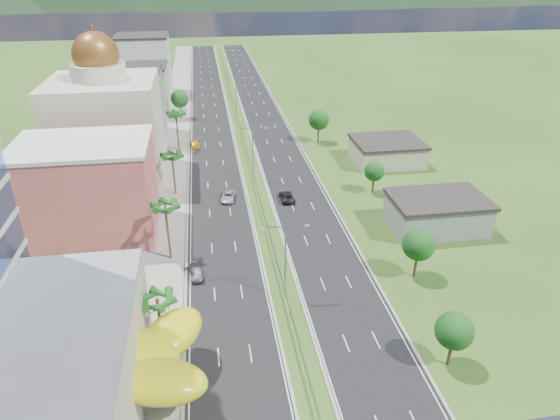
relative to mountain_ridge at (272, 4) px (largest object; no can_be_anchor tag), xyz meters
name	(u,v)px	position (x,y,z in m)	size (l,w,h in m)	color
ground	(299,348)	(-60.00, -450.00, 0.00)	(500.00, 500.00, 0.00)	#2D5119
road_left	(211,123)	(-67.50, -360.00, 0.02)	(11.00, 260.00, 0.04)	black
road_right	(265,120)	(-52.50, -360.00, 0.02)	(11.00, 260.00, 0.04)	black
sidewalk_left	(175,124)	(-77.00, -360.00, 0.06)	(7.00, 260.00, 0.12)	gray
median_guardrail	(244,141)	(-60.00, -378.01, 0.62)	(0.10, 216.06, 0.76)	gray
streetlight_median_b	(285,254)	(-60.00, -440.00, 6.75)	(6.04, 0.25, 11.00)	gray
streetlight_median_c	(253,148)	(-60.00, -400.00, 6.75)	(6.04, 0.25, 11.00)	gray
streetlight_median_d	(236,93)	(-60.00, -355.00, 6.75)	(6.04, 0.25, 11.00)	gray
streetlight_median_e	(226,62)	(-60.00, -310.00, 6.75)	(6.04, 0.25, 11.00)	gray
lime_canopy	(110,360)	(-80.00, -454.00, 4.99)	(18.00, 15.00, 7.40)	#CBC613
pink_shophouse	(89,191)	(-88.00, -418.00, 7.50)	(20.00, 15.00, 15.00)	#C35250
domed_building	(107,124)	(-88.00, -395.00, 11.35)	(20.00, 20.00, 28.70)	beige
midrise_grey	(129,107)	(-87.00, -370.00, 8.00)	(16.00, 15.00, 16.00)	gray
midrise_beige	(139,91)	(-87.00, -348.00, 6.50)	(16.00, 15.00, 13.00)	#B9B198
midrise_white	(145,66)	(-87.00, -325.00, 9.00)	(16.00, 15.00, 18.00)	silver
shed_near	(437,214)	(-32.00, -425.00, 2.50)	(15.00, 10.00, 5.00)	gray
shed_far	(387,152)	(-30.00, -395.00, 2.20)	(14.00, 12.00, 4.40)	#B9B198
palm_tree_b	(157,302)	(-75.50, -448.00, 7.06)	(3.60, 3.60, 8.10)	#47301C
palm_tree_c	(165,208)	(-75.50, -428.00, 8.50)	(3.60, 3.60, 9.60)	#47301C
palm_tree_d	(172,157)	(-75.50, -405.00, 7.54)	(3.60, 3.60, 8.60)	#47301C
palm_tree_e	(176,115)	(-75.50, -380.00, 8.31)	(3.60, 3.60, 9.40)	#47301C
leafy_tree_lfar	(180,99)	(-75.50, -355.00, 5.58)	(4.90, 4.90, 8.05)	#47301C
leafy_tree_ra	(454,331)	(-44.00, -455.00, 4.78)	(4.20, 4.20, 6.90)	#47301C
leafy_tree_rb	(419,245)	(-41.00, -438.00, 5.18)	(4.55, 4.55, 7.47)	#47301C
leafy_tree_rc	(374,171)	(-38.00, -410.00, 4.37)	(3.85, 3.85, 6.33)	#47301C
leafy_tree_rd	(319,120)	(-42.00, -380.00, 5.58)	(4.90, 4.90, 8.05)	#47301C
mountain_ridge	(272,4)	(0.00, 0.00, 0.00)	(860.00, 140.00, 90.00)	black
car_dark_left	(196,272)	(-71.81, -433.49, 0.75)	(1.51, 4.33, 1.43)	black
car_silver_mid_left	(228,196)	(-65.71, -409.14, 0.75)	(2.36, 5.11, 1.42)	#A9ABB1
car_yellow_far_left	(195,144)	(-71.71, -379.12, 0.70)	(1.86, 4.57, 1.33)	gold
car_dark_far_right	(287,196)	(-54.92, -410.86, 0.75)	(2.35, 5.09, 1.42)	black
motorcycle	(192,316)	(-72.30, -442.87, 0.60)	(0.53, 1.74, 1.11)	black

